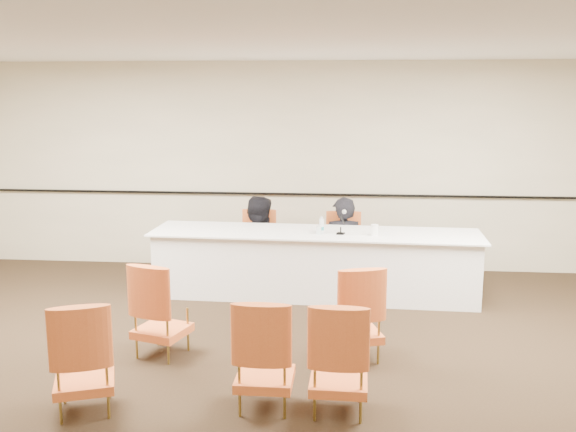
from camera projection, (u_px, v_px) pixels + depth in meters
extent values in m
plane|color=black|center=(260.00, 386.00, 5.67)|extent=(10.00, 10.00, 0.00)
plane|color=silver|center=(257.00, 35.00, 5.11)|extent=(10.00, 10.00, 0.00)
cube|color=beige|center=(296.00, 166.00, 9.30)|extent=(10.00, 0.04, 3.00)
cube|color=black|center=(296.00, 194.00, 9.34)|extent=(9.80, 0.04, 0.03)
imported|color=black|center=(342.00, 255.00, 8.69)|extent=(0.62, 0.44, 1.61)
imported|color=black|center=(257.00, 255.00, 8.85)|extent=(0.84, 0.67, 1.66)
cube|color=white|center=(354.00, 234.00, 7.92)|extent=(0.33, 0.26, 0.00)
cylinder|color=silver|center=(319.00, 230.00, 7.92)|extent=(0.08, 0.08, 0.10)
cylinder|color=white|center=(375.00, 230.00, 7.82)|extent=(0.09, 0.09, 0.14)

